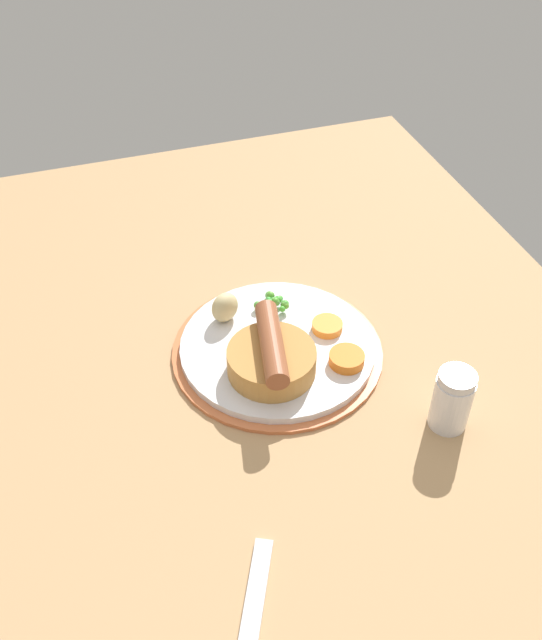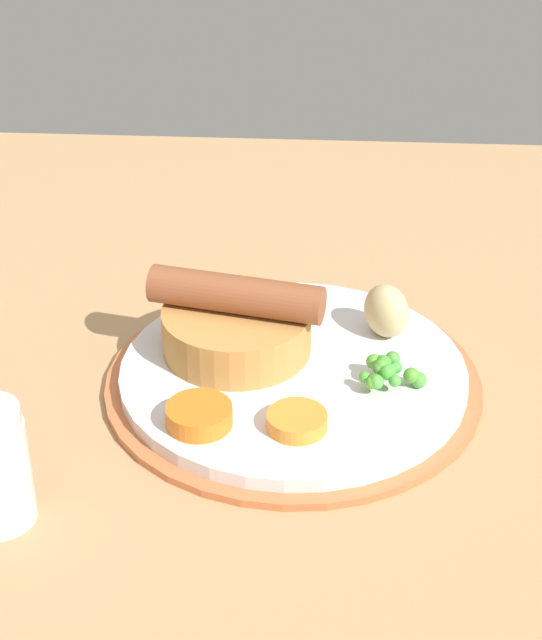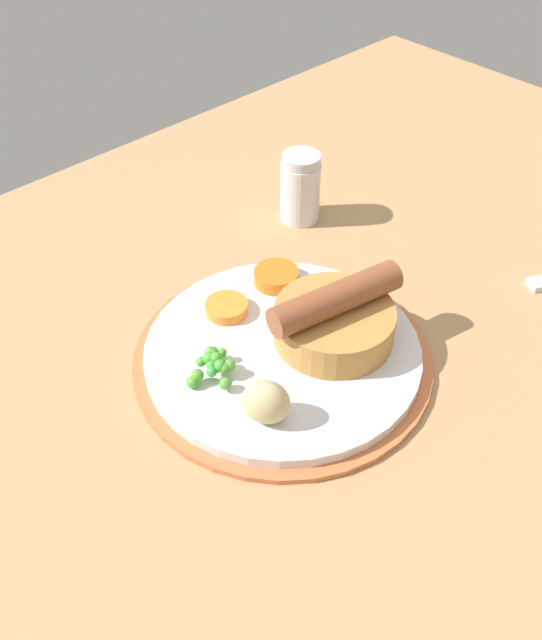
{
  "view_description": "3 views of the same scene",
  "coord_description": "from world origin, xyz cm",
  "px_view_note": "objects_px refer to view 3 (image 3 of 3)",
  "views": [
    {
      "loc": [
        -49.54,
        16.91,
        60.5
      ],
      "look_at": [
        6.74,
        -1.68,
        6.81
      ],
      "focal_mm": 40.0,
      "sensor_mm": 36.0,
      "label": 1
    },
    {
      "loc": [
        7.37,
        -58.17,
        42.38
      ],
      "look_at": [
        3.75,
        -0.79,
        7.21
      ],
      "focal_mm": 60.0,
      "sensor_mm": 36.0,
      "label": 2
    },
    {
      "loc": [
        33.51,
        26.76,
        44.27
      ],
      "look_at": [
        5.12,
        -3.42,
        6.29
      ],
      "focal_mm": 40.0,
      "sensor_mm": 36.0,
      "label": 3
    }
  ],
  "objects_px": {
    "pea_pile": "(214,365)",
    "potato_chunk_0": "(266,402)",
    "salt_shaker": "(300,188)",
    "dinner_plate": "(282,355)",
    "carrot_slice_0": "(227,308)",
    "sausage_pudding": "(339,321)",
    "carrot_slice_3": "(280,274)"
  },
  "relations": [
    {
      "from": "pea_pile",
      "to": "dinner_plate",
      "type": "bearing_deg",
      "value": 165.66
    },
    {
      "from": "carrot_slice_0",
      "to": "pea_pile",
      "type": "bearing_deg",
      "value": 41.77
    },
    {
      "from": "potato_chunk_0",
      "to": "dinner_plate",
      "type": "bearing_deg",
      "value": -143.13
    },
    {
      "from": "pea_pile",
      "to": "carrot_slice_3",
      "type": "distance_m",
      "value": 0.12
    },
    {
      "from": "dinner_plate",
      "to": "salt_shaker",
      "type": "xyz_separation_m",
      "value": [
        -0.15,
        -0.13,
        0.03
      ]
    },
    {
      "from": "potato_chunk_0",
      "to": "salt_shaker",
      "type": "relative_size",
      "value": 0.5
    },
    {
      "from": "pea_pile",
      "to": "salt_shaker",
      "type": "xyz_separation_m",
      "value": [
        -0.21,
        -0.12,
        0.01
      ]
    },
    {
      "from": "sausage_pudding",
      "to": "pea_pile",
      "type": "xyz_separation_m",
      "value": [
        0.1,
        -0.04,
        -0.01
      ]
    },
    {
      "from": "dinner_plate",
      "to": "carrot_slice_0",
      "type": "xyz_separation_m",
      "value": [
        0.0,
        -0.06,
        0.01
      ]
    },
    {
      "from": "carrot_slice_3",
      "to": "salt_shaker",
      "type": "height_order",
      "value": "salt_shaker"
    },
    {
      "from": "potato_chunk_0",
      "to": "salt_shaker",
      "type": "bearing_deg",
      "value": -139.95
    },
    {
      "from": "potato_chunk_0",
      "to": "carrot_slice_3",
      "type": "xyz_separation_m",
      "value": [
        -0.12,
        -0.11,
        -0.01
      ]
    },
    {
      "from": "salt_shaker",
      "to": "carrot_slice_0",
      "type": "bearing_deg",
      "value": 24.36
    },
    {
      "from": "dinner_plate",
      "to": "pea_pile",
      "type": "height_order",
      "value": "pea_pile"
    },
    {
      "from": "dinner_plate",
      "to": "pea_pile",
      "type": "relative_size",
      "value": 5.71
    },
    {
      "from": "potato_chunk_0",
      "to": "carrot_slice_0",
      "type": "distance_m",
      "value": 0.12
    },
    {
      "from": "pea_pile",
      "to": "potato_chunk_0",
      "type": "xyz_separation_m",
      "value": [
        0.0,
        0.06,
        0.01
      ]
    },
    {
      "from": "carrot_slice_0",
      "to": "salt_shaker",
      "type": "distance_m",
      "value": 0.17
    },
    {
      "from": "dinner_plate",
      "to": "sausage_pudding",
      "type": "distance_m",
      "value": 0.05
    },
    {
      "from": "salt_shaker",
      "to": "potato_chunk_0",
      "type": "bearing_deg",
      "value": 40.05
    },
    {
      "from": "dinner_plate",
      "to": "carrot_slice_0",
      "type": "relative_size",
      "value": 6.74
    },
    {
      "from": "dinner_plate",
      "to": "sausage_pudding",
      "type": "bearing_deg",
      "value": 147.74
    },
    {
      "from": "carrot_slice_0",
      "to": "carrot_slice_3",
      "type": "height_order",
      "value": "carrot_slice_3"
    },
    {
      "from": "pea_pile",
      "to": "potato_chunk_0",
      "type": "height_order",
      "value": "potato_chunk_0"
    },
    {
      "from": "pea_pile",
      "to": "sausage_pudding",
      "type": "bearing_deg",
      "value": 158.03
    },
    {
      "from": "sausage_pudding",
      "to": "pea_pile",
      "type": "bearing_deg",
      "value": -10.23
    },
    {
      "from": "carrot_slice_3",
      "to": "carrot_slice_0",
      "type": "bearing_deg",
      "value": 0.06
    },
    {
      "from": "potato_chunk_0",
      "to": "salt_shaker",
      "type": "xyz_separation_m",
      "value": [
        -0.21,
        -0.18,
        0.0
      ]
    },
    {
      "from": "sausage_pudding",
      "to": "potato_chunk_0",
      "type": "relative_size",
      "value": 3.21
    },
    {
      "from": "dinner_plate",
      "to": "carrot_slice_0",
      "type": "distance_m",
      "value": 0.06
    },
    {
      "from": "potato_chunk_0",
      "to": "carrot_slice_0",
      "type": "xyz_separation_m",
      "value": [
        -0.05,
        -0.11,
        -0.01
      ]
    },
    {
      "from": "pea_pile",
      "to": "potato_chunk_0",
      "type": "distance_m",
      "value": 0.06
    }
  ]
}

